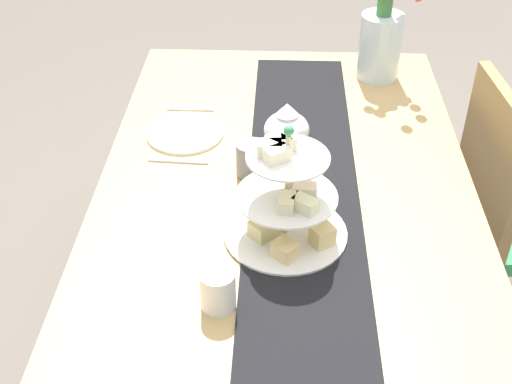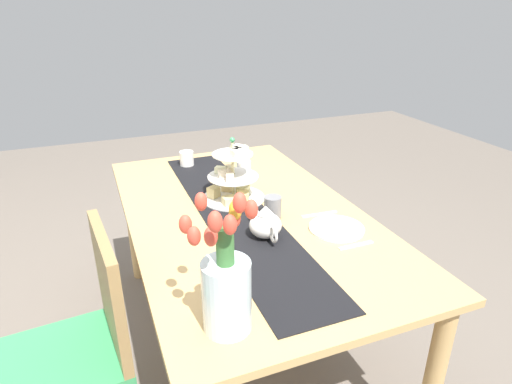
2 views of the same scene
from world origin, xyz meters
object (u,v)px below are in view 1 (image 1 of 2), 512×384
(fork_left, at_px, (191,109))
(mug_white_text, at_px, (218,290))
(tiered_cake_stand, at_px, (287,203))
(teapot, at_px, (287,128))
(dining_table, at_px, (285,225))
(dinner_plate_left, at_px, (185,133))
(tulip_vase, at_px, (382,35))
(knife_left, at_px, (178,161))
(mug_grey, at_px, (250,159))

(fork_left, bearing_deg, mug_white_text, 10.92)
(tiered_cake_stand, bearing_deg, fork_left, -152.70)
(tiered_cake_stand, xyz_separation_m, teapot, (-0.39, -0.00, -0.04))
(dining_table, height_order, dinner_plate_left, dinner_plate_left)
(dining_table, height_order, fork_left, fork_left)
(tulip_vase, distance_m, dinner_plate_left, 0.74)
(fork_left, bearing_deg, knife_left, 0.00)
(tiered_cake_stand, relative_size, knife_left, 1.79)
(dining_table, distance_m, dinner_plate_left, 0.43)
(tiered_cake_stand, relative_size, dinner_plate_left, 1.32)
(dining_table, relative_size, teapot, 7.35)
(teapot, bearing_deg, fork_left, -122.74)
(dinner_plate_left, distance_m, mug_white_text, 0.70)
(dining_table, bearing_deg, tiered_cake_stand, 0.91)
(teapot, distance_m, dinner_plate_left, 0.31)
(dining_table, relative_size, tulip_vase, 3.94)
(tulip_vase, bearing_deg, dining_table, -23.97)
(fork_left, bearing_deg, dinner_plate_left, 0.00)
(tiered_cake_stand, relative_size, tulip_vase, 0.68)
(tiered_cake_stand, distance_m, teapot, 0.40)
(mug_white_text, bearing_deg, mug_grey, 174.76)
(tulip_vase, bearing_deg, tiered_cake_stand, -19.96)
(tiered_cake_stand, height_order, fork_left, tiered_cake_stand)
(tulip_vase, relative_size, mug_grey, 4.68)
(teapot, distance_m, knife_left, 0.32)
(dinner_plate_left, bearing_deg, mug_white_text, 13.16)
(teapot, relative_size, mug_white_text, 2.51)
(mug_white_text, bearing_deg, knife_left, -163.48)
(tulip_vase, bearing_deg, knife_left, -48.35)
(mug_white_text, bearing_deg, tulip_vase, 157.44)
(knife_left, bearing_deg, mug_white_text, 16.52)
(mug_grey, bearing_deg, mug_white_text, -5.24)
(tiered_cake_stand, xyz_separation_m, dinner_plate_left, (-0.44, -0.30, -0.09))
(dining_table, xyz_separation_m, dinner_plate_left, (-0.30, -0.30, 0.10))
(dinner_plate_left, bearing_deg, tulip_vase, 123.08)
(dinner_plate_left, height_order, mug_white_text, mug_white_text)
(tiered_cake_stand, relative_size, teapot, 1.28)
(mug_grey, xyz_separation_m, mug_white_text, (0.49, -0.04, -0.00))
(tulip_vase, relative_size, dinner_plate_left, 1.93)
(tulip_vase, bearing_deg, mug_grey, -34.21)
(tiered_cake_stand, bearing_deg, mug_grey, -157.97)
(dining_table, distance_m, teapot, 0.29)
(dinner_plate_left, bearing_deg, mug_grey, 45.88)
(dining_table, xyz_separation_m, mug_white_text, (0.39, -0.14, 0.14))
(tiered_cake_stand, height_order, tulip_vase, tulip_vase)
(dinner_plate_left, relative_size, mug_white_text, 2.42)
(tulip_vase, xyz_separation_m, mug_white_text, (1.08, -0.45, -0.10))
(tulip_vase, relative_size, knife_left, 2.62)
(tiered_cake_stand, relative_size, fork_left, 2.03)
(tulip_vase, bearing_deg, dinner_plate_left, -56.92)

